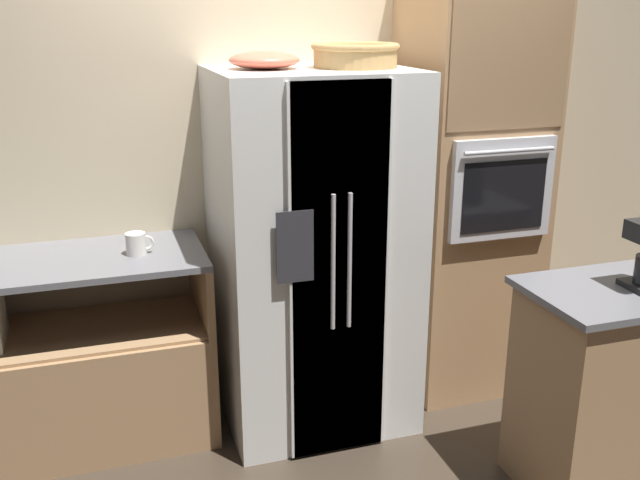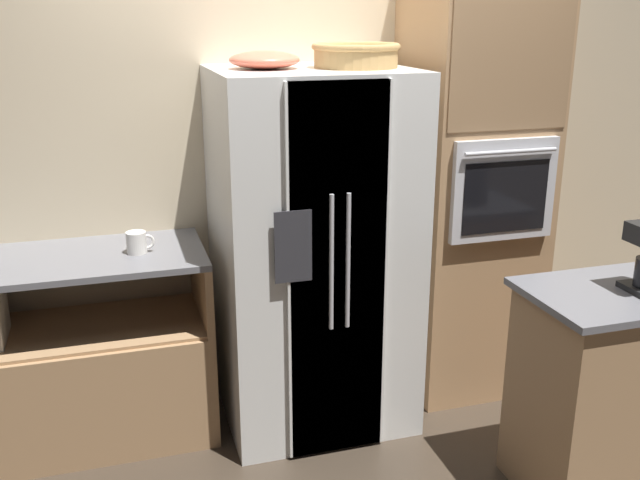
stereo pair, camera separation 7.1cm
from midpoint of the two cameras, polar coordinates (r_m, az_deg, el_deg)
The scene contains 9 objects.
ground_plane at distance 3.88m, azimuth 0.35°, elevation -13.44°, with size 20.00×20.00×0.00m, color #382D23.
wall_back at distance 3.79m, azimuth -1.62°, elevation 8.53°, with size 12.00×0.06×2.80m.
counter_left at distance 3.68m, azimuth -19.02°, elevation -10.01°, with size 1.31×0.61×0.94m.
refrigerator at distance 3.51m, azimuth -0.00°, elevation -0.97°, with size 0.91×0.84×1.77m.
wall_oven at distance 3.87m, azimuth 12.53°, elevation 4.11°, with size 0.67×0.68×2.24m.
island_counter at distance 3.34m, azimuth 22.48°, elevation -11.14°, with size 0.74×0.54×0.93m.
wicker_basket at distance 3.37m, azimuth 3.50°, elevation 14.61°, with size 0.41×0.41×0.11m.
fruit_bowl at distance 3.30m, azimuth -3.83°, elevation 14.19°, with size 0.32×0.32×0.08m.
mug at distance 3.41m, azimuth -13.85°, elevation -0.20°, with size 0.13×0.09×0.10m.
Camera 2 is at (-0.95, -3.18, 2.01)m, focal length 40.00 mm.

